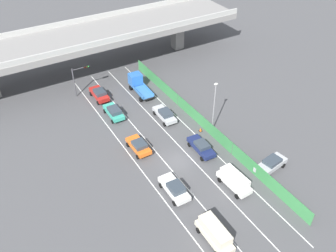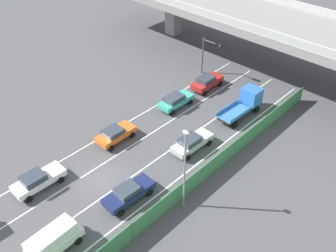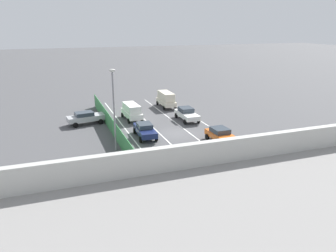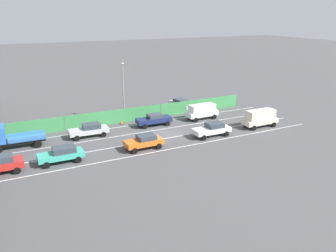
{
  "view_description": "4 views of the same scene",
  "coord_description": "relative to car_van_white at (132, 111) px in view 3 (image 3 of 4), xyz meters",
  "views": [
    {
      "loc": [
        -19.05,
        -29.3,
        32.58
      ],
      "look_at": [
        1.7,
        5.54,
        1.4
      ],
      "focal_mm": 39.17,
      "sensor_mm": 36.0,
      "label": 1
    },
    {
      "loc": [
        21.02,
        -13.55,
        24.71
      ],
      "look_at": [
        0.69,
        7.93,
        2.14
      ],
      "focal_mm": 40.0,
      "sensor_mm": 36.0,
      "label": 2
    },
    {
      "loc": [
        12.86,
        33.15,
        11.97
      ],
      "look_at": [
        1.5,
        1.85,
        1.59
      ],
      "focal_mm": 35.0,
      "sensor_mm": 36.0,
      "label": 3
    },
    {
      "loc": [
        -36.66,
        18.39,
        14.28
      ],
      "look_at": [
        -2.73,
        1.15,
        1.91
      ],
      "focal_mm": 37.32,
      "sensor_mm": 36.0,
      "label": 4
    }
  ],
  "objects": [
    {
      "name": "car_hatchback_white",
      "position": [
        -6.64,
        2.71,
        -0.3
      ],
      "size": [
        2.09,
        4.7,
        1.63
      ],
      "color": "silver",
      "rests_on": "ground"
    },
    {
      "name": "car_sedan_silver",
      "position": [
        -0.14,
        16.05,
        -0.31
      ],
      "size": [
        2.07,
        4.73,
        1.6
      ],
      "color": "#B7BABC",
      "rests_on": "ground"
    },
    {
      "name": "car_van_white",
      "position": [
        0.0,
        0.0,
        0.0
      ],
      "size": [
        2.1,
        4.67,
        2.09
      ],
      "color": "silver",
      "rests_on": "ground"
    },
    {
      "name": "flatbed_truck_blue",
      "position": [
        0.06,
        25.21,
        0.19
      ],
      "size": [
        2.45,
        5.92,
        2.72
      ],
      "color": "black",
      "rests_on": "ground"
    },
    {
      "name": "car_van_cream",
      "position": [
        -6.49,
        -4.85,
        0.09
      ],
      "size": [
        2.02,
        4.85,
        2.29
      ],
      "color": "beige",
      "rests_on": "ground"
    },
    {
      "name": "lane_line_right_edge",
      "position": [
        1.72,
        11.48,
        -1.19
      ],
      "size": [
        0.14,
        44.51,
        0.01
      ],
      "primitive_type": "cube",
      "color": "silver",
      "rests_on": "ground"
    },
    {
      "name": "parked_wagon_silver",
      "position": [
        5.89,
        0.02,
        -0.3
      ],
      "size": [
        4.81,
        2.52,
        1.58
      ],
      "color": "#B2B5B7",
      "rests_on": "ground"
    },
    {
      "name": "car_sedan_navy",
      "position": [
        0.31,
        7.25,
        -0.33
      ],
      "size": [
        2.12,
        4.77,
        1.55
      ],
      "color": "navy",
      "rests_on": "ground"
    },
    {
      "name": "lane_line_mid_right",
      "position": [
        -1.58,
        11.48,
        -1.19
      ],
      "size": [
        0.14,
        44.51,
        0.01
      ],
      "primitive_type": "cube",
      "color": "silver",
      "rests_on": "ground"
    },
    {
      "name": "car_sedan_red",
      "position": [
        -6.36,
        26.21,
        -0.26
      ],
      "size": [
        2.01,
        4.5,
        1.69
      ],
      "color": "red",
      "rests_on": "ground"
    },
    {
      "name": "lane_line_left_edge",
      "position": [
        -8.19,
        11.48,
        -1.19
      ],
      "size": [
        0.14,
        44.51,
        0.01
      ],
      "primitive_type": "cube",
      "color": "silver",
      "rests_on": "ground"
    },
    {
      "name": "ground_plane",
      "position": [
        -3.23,
        7.23,
        -1.19
      ],
      "size": [
        300.0,
        300.0,
        0.0
      ],
      "primitive_type": "plane",
      "color": "#4C4C4F"
    },
    {
      "name": "green_fence",
      "position": [
        3.53,
        11.48,
        -0.25
      ],
      "size": [
        0.1,
        40.61,
        1.89
      ],
      "color": "#3D8E4C",
      "rests_on": "ground"
    },
    {
      "name": "street_lamp",
      "position": [
        4.12,
        10.02,
        3.6
      ],
      "size": [
        0.6,
        0.36,
        8.02
      ],
      "color": "gray",
      "rests_on": "ground"
    },
    {
      "name": "lane_line_mid_left",
      "position": [
        -4.89,
        11.48,
        -1.19
      ],
      "size": [
        0.14,
        44.51,
        0.01
      ],
      "primitive_type": "cube",
      "color": "silver",
      "rests_on": "ground"
    },
    {
      "name": "car_taxi_orange",
      "position": [
        -6.72,
        11.68,
        -0.33
      ],
      "size": [
        2.08,
        4.25,
        1.54
      ],
      "color": "orange",
      "rests_on": "ground"
    },
    {
      "name": "car_taxi_teal",
      "position": [
        -6.38,
        20.49,
        -0.3
      ],
      "size": [
        2.03,
        4.48,
        1.59
      ],
      "color": "teal",
      "rests_on": "ground"
    },
    {
      "name": "traffic_cone",
      "position": [
        2.8,
        10.92,
        -0.92
      ],
      "size": [
        0.47,
        0.47,
        0.58
      ],
      "color": "orange",
      "rests_on": "ground"
    }
  ]
}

